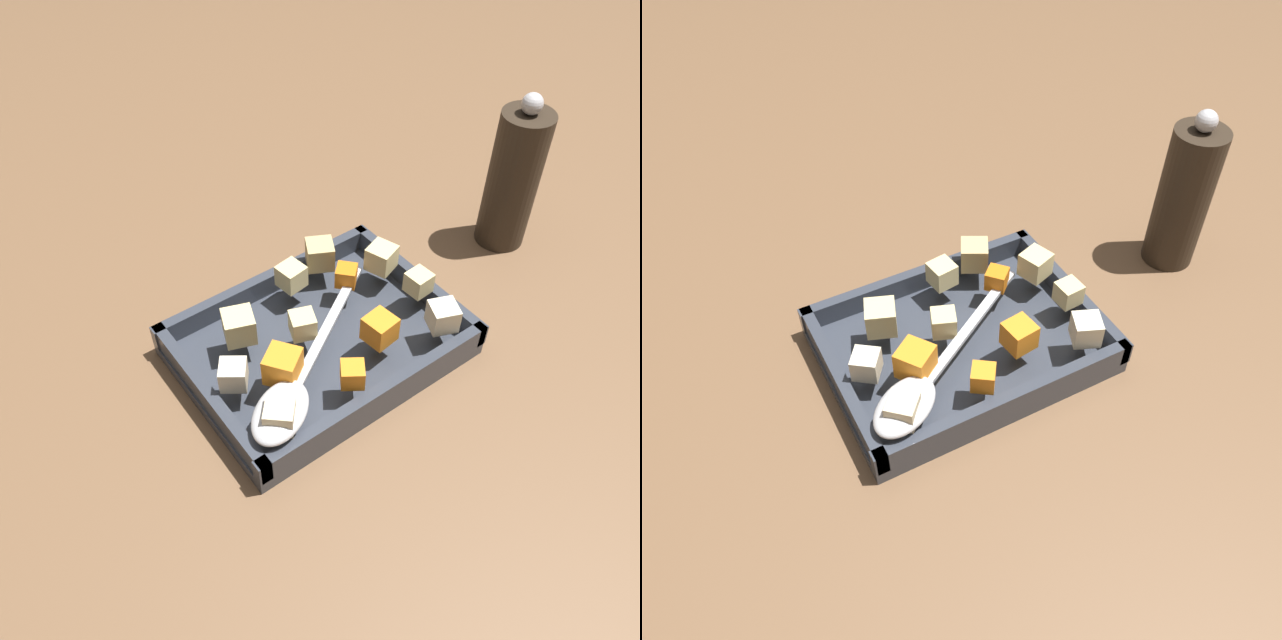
{
  "view_description": "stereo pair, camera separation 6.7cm",
  "coord_description": "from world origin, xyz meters",
  "views": [
    {
      "loc": [
        -0.27,
        -0.39,
        0.54
      ],
      "look_at": [
        0.0,
        -0.02,
        0.05
      ],
      "focal_mm": 36.6,
      "sensor_mm": 36.0,
      "label": 1
    },
    {
      "loc": [
        -0.21,
        -0.42,
        0.54
      ],
      "look_at": [
        0.0,
        -0.02,
        0.05
      ],
      "focal_mm": 36.6,
      "sensor_mm": 36.0,
      "label": 2
    }
  ],
  "objects": [
    {
      "name": "potato_chunk_back_center",
      "position": [
        0.01,
        0.05,
        0.05
      ],
      "size": [
        0.03,
        0.03,
        0.03
      ],
      "primitive_type": "cube",
      "rotation": [
        0.0,
        0.0,
        3.28
      ],
      "color": "#E0CC89",
      "rests_on": "baking_dish"
    },
    {
      "name": "potato_chunk_near_left",
      "position": [
        -0.02,
        -0.01,
        0.05
      ],
      "size": [
        0.03,
        0.03,
        0.03
      ],
      "primitive_type": "cube",
      "rotation": [
        0.0,
        0.0,
        1.2
      ],
      "color": "#E0CC89",
      "rests_on": "baking_dish"
    },
    {
      "name": "potato_chunk_center",
      "position": [
        -0.07,
        0.02,
        0.06
      ],
      "size": [
        0.04,
        0.04,
        0.03
      ],
      "primitive_type": "cube",
      "rotation": [
        0.0,
        0.0,
        5.92
      ],
      "color": "#E0CC89",
      "rests_on": "baking_dish"
    },
    {
      "name": "potato_chunk_heap_top",
      "position": [
        -0.1,
        -0.09,
        0.05
      ],
      "size": [
        0.04,
        0.04,
        0.03
      ],
      "primitive_type": "cube",
      "rotation": [
        0.0,
        0.0,
        0.84
      ],
      "color": "beige",
      "rests_on": "baking_dish"
    },
    {
      "name": "serving_spoon",
      "position": [
        -0.08,
        -0.08,
        0.05
      ],
      "size": [
        0.23,
        0.16,
        0.02
      ],
      "rotation": [
        0.0,
        0.0,
        0.56
      ],
      "color": "silver",
      "rests_on": "baking_dish"
    },
    {
      "name": "ground_plane",
      "position": [
        0.0,
        0.0,
        0.0
      ],
      "size": [
        4.0,
        4.0,
        0.0
      ],
      "primitive_type": "plane",
      "color": "brown"
    },
    {
      "name": "carrot_chunk_far_right",
      "position": [
        -0.02,
        -0.09,
        0.05
      ],
      "size": [
        0.03,
        0.03,
        0.02
      ],
      "primitive_type": "cube",
      "rotation": [
        0.0,
        0.0,
        2.53
      ],
      "color": "orange",
      "rests_on": "baking_dish"
    },
    {
      "name": "carrot_chunk_near_spoon",
      "position": [
        -0.07,
        -0.05,
        0.06
      ],
      "size": [
        0.04,
        0.04,
        0.03
      ],
      "primitive_type": "cube",
      "rotation": [
        0.0,
        0.0,
        2.19
      ],
      "color": "orange",
      "rests_on": "baking_dish"
    },
    {
      "name": "baking_dish",
      "position": [
        0.0,
        -0.02,
        0.01
      ],
      "size": [
        0.28,
        0.21,
        0.04
      ],
      "color": "#333842",
      "rests_on": "ground_plane"
    },
    {
      "name": "parsnip_chunk_heap_side",
      "position": [
        -0.11,
        -0.03,
        0.05
      ],
      "size": [
        0.04,
        0.04,
        0.03
      ],
      "primitive_type": "cube",
      "rotation": [
        0.0,
        0.0,
        4.08
      ],
      "color": "beige",
      "rests_on": "baking_dish"
    },
    {
      "name": "potato_chunk_near_right",
      "position": [
        0.1,
        -0.09,
        0.05
      ],
      "size": [
        0.04,
        0.04,
        0.03
      ],
      "primitive_type": "cube",
      "rotation": [
        0.0,
        0.0,
        1.18
      ],
      "color": "beige",
      "rests_on": "baking_dish"
    },
    {
      "name": "potato_chunk_under_handle",
      "position": [
        0.12,
        -0.04,
        0.05
      ],
      "size": [
        0.03,
        0.03,
        0.02
      ],
      "primitive_type": "cube",
      "rotation": [
        0.0,
        0.0,
        3.21
      ],
      "color": "#E0CC89",
      "rests_on": "baking_dish"
    },
    {
      "name": "pepper_mill",
      "position": [
        0.3,
        -0.0,
        0.09
      ],
      "size": [
        0.06,
        0.06,
        0.2
      ],
      "color": "#2D2319",
      "rests_on": "ground_plane"
    },
    {
      "name": "potato_chunk_front_center",
      "position": [
        0.11,
        0.01,
        0.06
      ],
      "size": [
        0.04,
        0.04,
        0.03
      ],
      "primitive_type": "cube",
      "rotation": [
        0.0,
        0.0,
        3.47
      ],
      "color": "#E0CC89",
      "rests_on": "baking_dish"
    },
    {
      "name": "carrot_chunk_corner_nw",
      "position": [
        0.06,
        0.02,
        0.05
      ],
      "size": [
        0.03,
        0.03,
        0.02
      ],
      "primitive_type": "cube",
      "rotation": [
        0.0,
        0.0,
        2.31
      ],
      "color": "orange",
      "rests_on": "baking_dish"
    },
    {
      "name": "potato_chunk_rim_edge",
      "position": [
        0.06,
        0.06,
        0.06
      ],
      "size": [
        0.04,
        0.04,
        0.03
      ],
      "primitive_type": "cube",
      "rotation": [
        0.0,
        0.0,
        1.08
      ],
      "color": "tan",
      "rests_on": "baking_dish"
    },
    {
      "name": "carrot_chunk_far_left",
      "position": [
        0.04,
        -0.07,
        0.06
      ],
      "size": [
        0.03,
        0.03,
        0.03
      ],
      "primitive_type": "cube",
      "rotation": [
        0.0,
        0.0,
        0.13
      ],
      "color": "orange",
      "rests_on": "baking_dish"
    }
  ]
}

